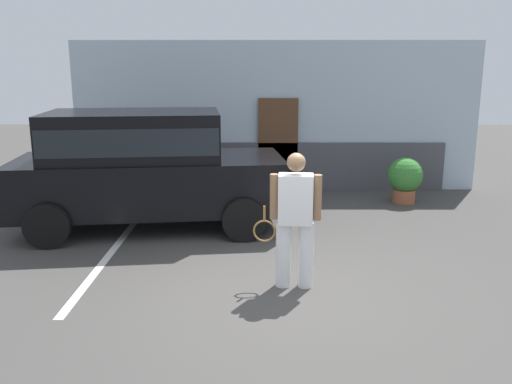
{
  "coord_description": "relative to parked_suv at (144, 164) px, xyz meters",
  "views": [
    {
      "loc": [
        -0.38,
        -6.33,
        2.82
      ],
      "look_at": [
        -0.42,
        1.2,
        1.05
      ],
      "focal_mm": 37.99,
      "sensor_mm": 36.0,
      "label": 1
    }
  ],
  "objects": [
    {
      "name": "ground_plane",
      "position": [
        2.39,
        -2.92,
        -1.15
      ],
      "size": [
        40.0,
        40.0,
        0.0
      ],
      "primitive_type": "plane",
      "color": "#423F3D"
    },
    {
      "name": "parking_stripe_0",
      "position": [
        -0.27,
        -1.42,
        -1.14
      ],
      "size": [
        0.12,
        4.4,
        0.01
      ],
      "primitive_type": "cube",
      "color": "silver",
      "rests_on": "ground_plane"
    },
    {
      "name": "house_frontage",
      "position": [
        2.39,
        3.16,
        0.43
      ],
      "size": [
        9.15,
        0.4,
        3.35
      ],
      "color": "silver",
      "rests_on": "ground_plane"
    },
    {
      "name": "parked_suv",
      "position": [
        0.0,
        0.0,
        0.0
      ],
      "size": [
        4.79,
        2.6,
        2.05
      ],
      "rotation": [
        0.0,
        0.0,
        0.12
      ],
      "color": "black",
      "rests_on": "ground_plane"
    },
    {
      "name": "tennis_player_man",
      "position": [
        2.46,
        -2.63,
        -0.23
      ],
      "size": [
        0.9,
        0.31,
        1.76
      ],
      "rotation": [
        0.0,
        0.0,
        3.06
      ],
      "color": "white",
      "rests_on": "ground_plane"
    },
    {
      "name": "potted_plant_by_porch",
      "position": [
        5.05,
        1.79,
        -0.62
      ],
      "size": [
        0.72,
        0.72,
        0.95
      ],
      "color": "#9E5638",
      "rests_on": "ground_plane"
    }
  ]
}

